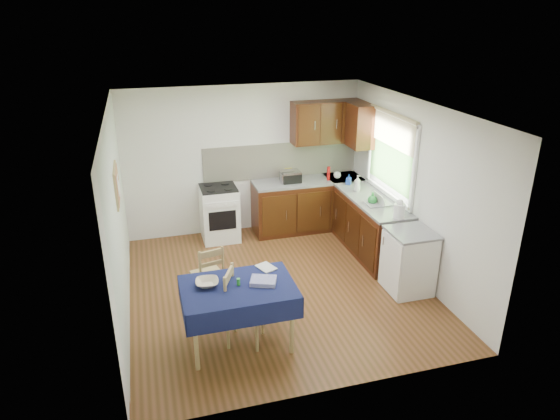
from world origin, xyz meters
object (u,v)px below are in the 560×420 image
object	(u,v)px
chair_near	(241,305)
dish_rack	(378,203)
toaster	(288,178)
chair_far	(209,273)
kettle	(399,210)
dining_table	(238,294)
sandwich_press	(290,176)

from	to	relation	value
chair_near	dish_rack	distance (m)	2.87
toaster	chair_far	bearing A→B (deg)	-114.22
dish_rack	kettle	distance (m)	0.55
dining_table	chair_near	distance (m)	0.17
dining_table	sandwich_press	xyz separation A→B (m)	(1.48, 2.88, 0.33)
toaster	dish_rack	size ratio (longest dim) A/B	0.66
kettle	chair_near	bearing A→B (deg)	-158.89
kettle	sandwich_press	bearing A→B (deg)	118.16
dining_table	kettle	bearing A→B (deg)	-0.08
chair_far	sandwich_press	bearing A→B (deg)	-144.50
chair_near	kettle	bearing A→B (deg)	-44.37
sandwich_press	chair_near	bearing A→B (deg)	-107.65
toaster	kettle	world-z (taller)	kettle
chair_near	sandwich_press	world-z (taller)	sandwich_press
kettle	dining_table	bearing A→B (deg)	-158.40
dining_table	kettle	size ratio (longest dim) A/B	4.68
dish_rack	sandwich_press	bearing A→B (deg)	114.12
chair_near	sandwich_press	size ratio (longest dim) A/B	2.91
chair_near	toaster	distance (m)	3.16
sandwich_press	toaster	bearing A→B (deg)	-131.55
sandwich_press	kettle	xyz separation A→B (m)	(1.01, -1.89, 0.03)
dining_table	chair_far	bearing A→B (deg)	80.55
dish_rack	chair_far	bearing A→B (deg)	-178.86
chair_far	dish_rack	distance (m)	2.75
kettle	toaster	bearing A→B (deg)	120.23
sandwich_press	dining_table	bearing A→B (deg)	-107.85
toaster	dining_table	bearing A→B (deg)	-100.14
chair_far	chair_near	size ratio (longest dim) A/B	0.91
sandwich_press	dish_rack	xyz separation A→B (m)	(0.96, -1.35, -0.07)
dish_rack	dining_table	bearing A→B (deg)	-159.29
chair_far	toaster	size ratio (longest dim) A/B	3.44
dining_table	chair_near	bearing A→B (deg)	27.41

